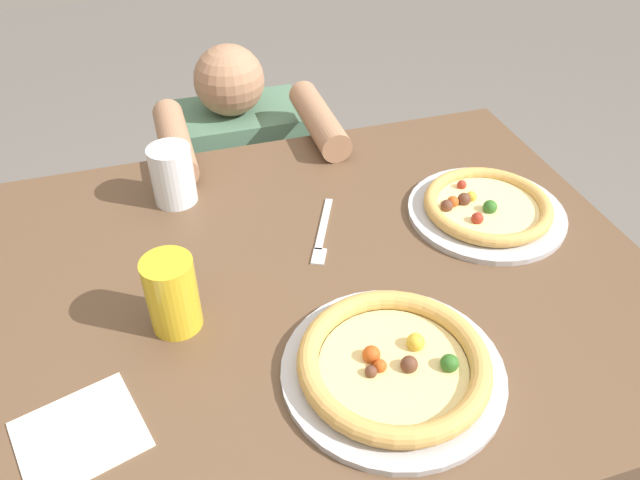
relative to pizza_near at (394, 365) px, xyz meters
name	(u,v)px	position (x,y,z in m)	size (l,w,h in m)	color
dining_table	(326,318)	(-0.03, 0.24, -0.13)	(1.15, 0.95, 0.75)	brown
pizza_near	(394,365)	(0.00, 0.00, 0.00)	(0.33, 0.33, 0.04)	#B7B7BC
pizza_far	(486,208)	(0.32, 0.31, 0.00)	(0.31, 0.31, 0.04)	#B7B7BC
drink_cup_colored	(172,294)	(-0.29, 0.20, 0.05)	(0.08, 0.08, 0.13)	gold
water_cup_clear	(173,174)	(-0.25, 0.54, 0.04)	(0.09, 0.09, 0.12)	silver
paper_napkin	(80,434)	(-0.45, 0.03, -0.02)	(0.16, 0.14, 0.00)	white
fork	(322,234)	(0.00, 0.35, -0.02)	(0.10, 0.19, 0.00)	silver
diner_seated	(242,208)	(-0.06, 0.94, -0.36)	(0.41, 0.52, 0.89)	#333847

